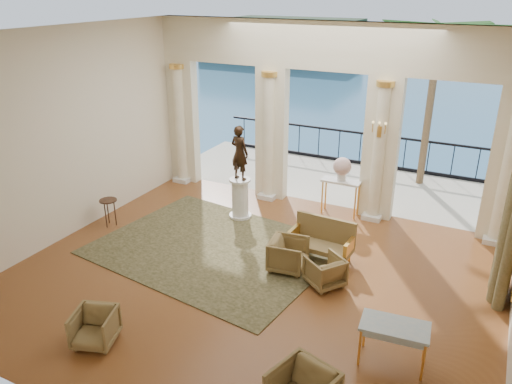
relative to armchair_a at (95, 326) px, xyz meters
The scene contains 20 objects.
floor 3.11m from the armchair_a, 64.75° to the left, with size 9.00×9.00×0.00m, color #53250F.
room_walls 3.33m from the armchair_a, 51.87° to the left, with size 9.00×9.00×9.00m.
arcade 7.12m from the armchair_a, 78.72° to the left, with size 9.00×0.56×4.50m.
terrace 8.71m from the armchair_a, 81.27° to the left, with size 10.00×3.60×0.10m, color beige.
balustrade 10.29m from the armchair_a, 82.62° to the left, with size 9.00×0.06×1.03m.
palm_tree 10.66m from the armchair_a, 70.54° to the left, with size 2.00×2.00×4.50m.
headland 78.32m from the armchair_a, 111.50° to the left, with size 22.00×18.00×6.00m, color black.
sea 63.13m from the armchair_a, 88.80° to the left, with size 160.00×160.00×0.00m, color #225482.
wall_sconce 7.13m from the armchair_a, 66.67° to the left, with size 0.30×0.11×0.33m.
rug 3.46m from the armchair_a, 88.78° to the left, with size 4.77×3.71×0.02m, color #2A2E15.
armchair_a is the anchor object (origin of this frame).
armchair_c 4.16m from the armchair_a, 50.30° to the left, with size 0.62×0.58×0.64m, color #4A3820.
armchair_d 3.86m from the armchair_a, 61.83° to the left, with size 0.70×0.65×0.72m, color #4A3820.
settee 4.73m from the armchair_a, 61.40° to the left, with size 1.31×0.60×0.86m.
game_table 4.57m from the armchair_a, 21.25° to the left, with size 1.03×0.63×0.68m.
pedestal 5.09m from the armchair_a, 91.91° to the left, with size 0.54×0.54×0.99m.
statue 5.26m from the armchair_a, 91.91° to the left, with size 0.47×0.31×1.30m, color #2F1F14.
console_table 6.65m from the armchair_a, 73.17° to the left, with size 0.94×0.37×0.89m.
urn 6.69m from the armchair_a, 73.17° to the left, with size 0.43×0.43×0.57m.
side_table 4.27m from the armchair_a, 128.91° to the left, with size 0.40×0.40×0.65m.
Camera 1 is at (3.80, -7.35, 5.25)m, focal length 35.00 mm.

